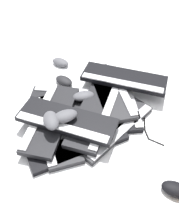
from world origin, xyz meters
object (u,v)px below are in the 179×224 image
Objects in this scene: keyboard_2 at (113,126)px; mouse_4 at (65,116)px; mouse_3 at (64,81)px; mouse_5 at (51,120)px; mouse_0 at (176,190)px; keyboard_5 at (95,114)px; keyboard_3 at (120,100)px; keyboard_7 at (51,118)px; keyboard_0 at (55,127)px; keyboard_8 at (124,79)px; keyboard_4 at (73,99)px; mouse_2 at (61,62)px; mouse_1 at (83,96)px; keyboard_9 at (67,120)px; keyboard_1 at (77,142)px; keyboard_6 at (111,91)px.

keyboard_2 is 0.24m from mouse_4.
mouse_3 is 0.39m from mouse_5.
mouse_0 and mouse_3 have the same top height.
keyboard_5 is 0.16m from mouse_4.
keyboard_3 is 0.37m from keyboard_7.
keyboard_0 is 1.05× the size of keyboard_2.
keyboard_8 is 4.19× the size of mouse_5.
mouse_2 is at bearing -82.42° from keyboard_4.
keyboard_4 is 0.27m from mouse_5.
mouse_4 is (0.29, 0.17, 0.10)m from keyboard_3.
keyboard_8 is at bearing -177.66° from mouse_2.
mouse_2 reaches higher than keyboard_2.
mouse_1 is (-0.05, 0.02, 0.04)m from keyboard_4.
mouse_0 is 0.60m from mouse_1.
keyboard_9 is at bearing 103.07° from mouse_5.
keyboard_8 reaches higher than mouse_1.
keyboard_1 is 4.22× the size of mouse_3.
keyboard_4 is at bearing 152.56° from mouse_3.
mouse_4 is at bearing -0.50° from keyboard_2.
mouse_2 reaches higher than keyboard_1.
keyboard_3 is at bearing 170.48° from mouse_2.
mouse_3 is at bearing -67.29° from keyboard_5.
mouse_5 reaches higher than keyboard_3.
keyboard_5 is at bearing 120.88° from keyboard_4.
mouse_0 reaches higher than keyboard_4.
mouse_4 is (0.10, 0.18, 0.06)m from mouse_1.
keyboard_9 is (0.24, 0.21, 0.03)m from keyboard_6.
keyboard_4 is at bearing -102.13° from keyboard_9.
keyboard_9 reaches higher than mouse_1.
keyboard_2 is 0.94× the size of keyboard_7.
mouse_1 is 0.26m from mouse_5.
keyboard_4 is at bearing -91.54° from keyboard_1.
keyboard_2 is 0.22m from mouse_1.
mouse_3 is (0.27, -0.19, 0.01)m from keyboard_3.
keyboard_5 is 4.20× the size of mouse_1.
mouse_0 is (-0.43, 0.38, 0.01)m from keyboard_0.
keyboard_0 is 0.22m from mouse_1.
keyboard_8 is at bearing -131.84° from keyboard_5.
keyboard_0 is 0.08m from keyboard_9.
keyboard_9 is at bearing 133.06° from mouse_2.
keyboard_6 is at bearing 32.67° from keyboard_8.
keyboard_1 is 1.01× the size of keyboard_5.
keyboard_1 is 4.22× the size of mouse_1.
keyboard_2 and keyboard_4 have the same top height.
keyboard_7 is at bearing 27.38° from keyboard_8.
keyboard_7 is (0.11, -0.13, 0.03)m from keyboard_1.
keyboard_6 is 4.10× the size of mouse_2.
keyboard_1 is (-0.09, 0.10, 0.00)m from keyboard_0.
keyboard_3 is (-0.25, -0.24, 0.00)m from keyboard_1.
keyboard_5 reaches higher than mouse_0.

